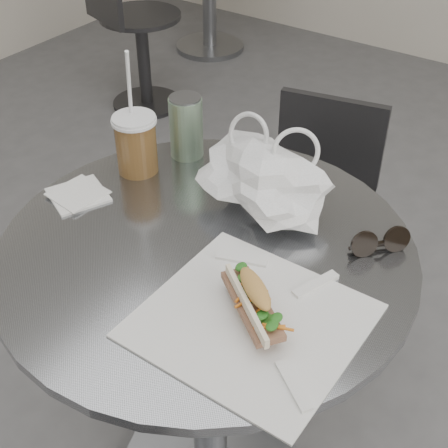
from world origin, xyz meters
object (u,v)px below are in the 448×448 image
Objects in this scene: cafe_table at (208,347)px; chair_far at (308,243)px; banh_mi at (253,301)px; drink_can at (186,127)px; iced_coffee at (136,143)px; sunglasses at (380,243)px; bg_chair at (135,44)px.

cafe_table is 1.07× the size of chair_far.
banh_mi is 1.48× the size of drink_can.
chair_far is 5.18× the size of drink_can.
banh_mi is 0.49m from iced_coffee.
drink_can is (-0.48, 0.07, 0.05)m from sunglasses.
bg_chair is at bearing 95.94° from sunglasses.
bg_chair reaches higher than chair_far.
chair_far is 0.62m from drink_can.
banh_mi is at bearing -27.19° from iced_coffee.
banh_mi is at bearing 96.92° from chair_far.
bg_chair is 1.76m from drink_can.
cafe_table is at bearing -174.96° from banh_mi.
cafe_table is at bearing 84.78° from chair_far.
sunglasses reaches higher than bg_chair.
iced_coffee is at bearing -113.17° from drink_can.
chair_far is 0.70m from iced_coffee.
cafe_table is 0.43m from sunglasses.
banh_mi reaches higher than bg_chair.
iced_coffee reaches higher than cafe_table.
cafe_table is 7.85× the size of sunglasses.
sunglasses is (0.33, -0.42, 0.44)m from chair_far.
banh_mi is 0.76× the size of iced_coffee.
bg_chair is 5.25× the size of drink_can.
iced_coffee reaches higher than drink_can.
chair_far is 0.85m from banh_mi.
iced_coffee reaches higher than chair_far.
banh_mi is (1.61, -1.50, 0.45)m from bg_chair.
sunglasses is at bearing -18.77° from bg_chair.
bg_chair is at bearing -42.85° from chair_far.
cafe_table is 5.53× the size of drink_can.
iced_coffee is (-0.27, 0.12, 0.34)m from cafe_table.
cafe_table is at bearing -26.92° from bg_chair.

